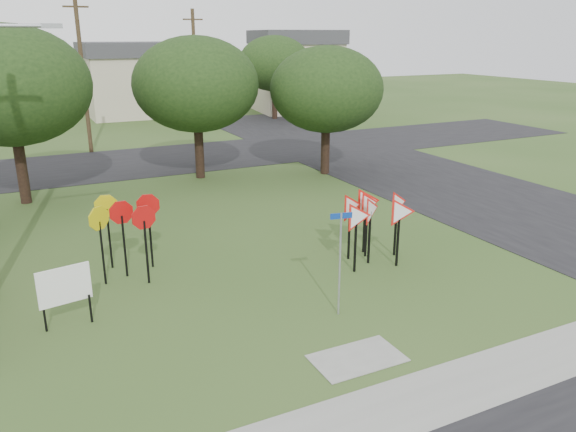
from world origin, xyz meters
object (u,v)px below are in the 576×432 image
object	(u,v)px
stop_sign_cluster	(124,219)
yield_sign_cluster	(372,211)
street_name_sign	(340,257)
info_board	(65,288)

from	to	relation	value
stop_sign_cluster	yield_sign_cluster	world-z (taller)	stop_sign_cluster
stop_sign_cluster	yield_sign_cluster	size ratio (longest dim) A/B	0.82
street_name_sign	stop_sign_cluster	size ratio (longest dim) A/B	1.16
stop_sign_cluster	info_board	distance (m)	3.22
stop_sign_cluster	info_board	world-z (taller)	stop_sign_cluster
street_name_sign	info_board	world-z (taller)	street_name_sign
stop_sign_cluster	street_name_sign	bearing A→B (deg)	-48.37
yield_sign_cluster	info_board	xyz separation A→B (m)	(-8.99, -0.29, -0.60)
stop_sign_cluster	yield_sign_cluster	xyz separation A→B (m)	(7.06, -2.19, -0.09)
info_board	stop_sign_cluster	bearing A→B (deg)	52.11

